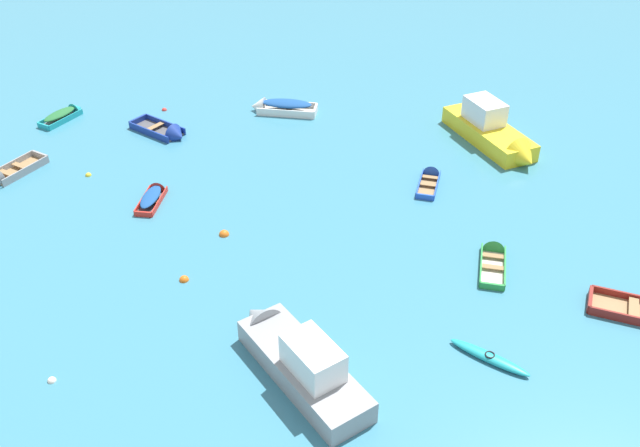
% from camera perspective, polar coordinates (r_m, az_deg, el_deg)
% --- Properties ---
extents(rowboat_deep_blue_far_back, '(3.83, 2.84, 1.23)m').
position_cam_1_polar(rowboat_deep_blue_far_back, '(40.69, -12.07, 7.12)').
color(rowboat_deep_blue_far_back, '#4C4C51').
rests_on(rowboat_deep_blue_far_back, ground_plane).
extents(rowboat_turquoise_midfield_right, '(1.91, 3.09, 0.88)m').
position_cam_1_polar(rowboat_turquoise_midfield_right, '(44.48, -19.80, 8.34)').
color(rowboat_turquoise_midfield_right, gray).
rests_on(rowboat_turquoise_midfield_right, ground_plane).
extents(rowboat_grey_midfield_left, '(2.30, 3.53, 1.09)m').
position_cam_1_polar(rowboat_grey_midfield_left, '(39.12, -24.06, 3.53)').
color(rowboat_grey_midfield_left, '#99754C').
rests_on(rowboat_grey_midfield_left, ground_plane).
extents(rowboat_red_near_left, '(0.95, 2.74, 0.81)m').
position_cam_1_polar(rowboat_red_near_left, '(35.09, -13.25, 2.30)').
color(rowboat_red_near_left, '#4C4C51').
rests_on(rowboat_red_near_left, ground_plane).
extents(rowboat_white_near_right, '(3.95, 1.38, 1.20)m').
position_cam_1_polar(rowboat_white_near_right, '(42.63, -3.50, 9.40)').
color(rowboat_white_near_right, beige).
rests_on(rowboat_white_near_right, ground_plane).
extents(rowboat_green_outer_left, '(1.24, 3.24, 0.94)m').
position_cam_1_polar(rowboat_green_outer_left, '(31.24, 13.79, -2.42)').
color(rowboat_green_outer_left, beige).
rests_on(rowboat_green_outer_left, ground_plane).
extents(motor_launch_yellow_far_right, '(5.29, 6.87, 2.53)m').
position_cam_1_polar(motor_launch_yellow_far_right, '(39.85, 13.87, 7.10)').
color(motor_launch_yellow_far_right, yellow).
rests_on(motor_launch_yellow_far_right, ground_plane).
extents(rowboat_blue_distant_center, '(1.20, 2.98, 0.83)m').
position_cam_1_polar(rowboat_blue_distant_center, '(36.18, 8.89, 3.74)').
color(rowboat_blue_distant_center, '#99754C').
rests_on(rowboat_blue_distant_center, ground_plane).
extents(kayak_turquoise_far_left, '(2.95, 1.87, 0.29)m').
position_cam_1_polar(kayak_turquoise_far_left, '(26.41, 13.50, -10.44)').
color(kayak_turquoise_far_left, teal).
rests_on(kayak_turquoise_far_left, ground_plane).
extents(motor_launch_grey_back_row_center, '(5.78, 6.04, 2.33)m').
position_cam_1_polar(motor_launch_grey_back_row_center, '(24.98, -1.91, -10.71)').
color(motor_launch_grey_back_row_center, gray).
rests_on(motor_launch_grey_back_row_center, ground_plane).
extents(mooring_buoy_outer_edge, '(0.30, 0.30, 0.30)m').
position_cam_1_polar(mooring_buoy_outer_edge, '(43.91, -12.44, 8.91)').
color(mooring_buoy_outer_edge, red).
rests_on(mooring_buoy_outer_edge, ground_plane).
extents(mooring_buoy_central, '(0.31, 0.31, 0.31)m').
position_cam_1_polar(mooring_buoy_central, '(38.01, -18.17, 3.70)').
color(mooring_buoy_central, yellow).
rests_on(mooring_buoy_central, ground_plane).
extents(mooring_buoy_far_field, '(0.46, 0.46, 0.46)m').
position_cam_1_polar(mooring_buoy_far_field, '(32.03, -7.74, -0.91)').
color(mooring_buoy_far_field, orange).
rests_on(mooring_buoy_far_field, ground_plane).
extents(mooring_buoy_near_foreground, '(0.40, 0.40, 0.40)m').
position_cam_1_polar(mooring_buoy_near_foreground, '(29.70, -10.90, -4.50)').
color(mooring_buoy_near_foreground, orange).
rests_on(mooring_buoy_near_foreground, ground_plane).
extents(mooring_buoy_midfield, '(0.30, 0.30, 0.30)m').
position_cam_1_polar(mooring_buoy_midfield, '(26.79, -20.81, -11.78)').
color(mooring_buoy_midfield, silver).
rests_on(mooring_buoy_midfield, ground_plane).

